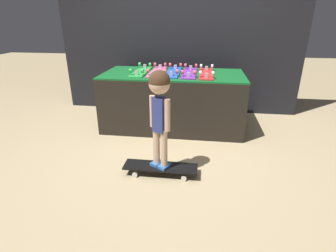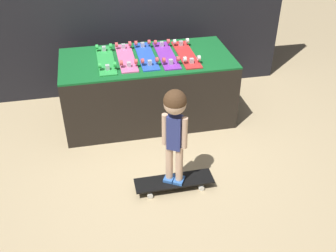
# 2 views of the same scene
# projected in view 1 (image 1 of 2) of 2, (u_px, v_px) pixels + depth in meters

# --- Properties ---
(ground_plane) EXTENTS (16.00, 16.00, 0.00)m
(ground_plane) POSITION_uv_depth(u_px,v_px,m) (167.00, 146.00, 3.16)
(ground_plane) COLOR tan
(back_wall) EXTENTS (3.70, 0.10, 2.48)m
(back_wall) POSITION_uv_depth(u_px,v_px,m) (179.00, 31.00, 3.95)
(back_wall) COLOR black
(back_wall) RESTS_ON ground_plane
(display_rack) EXTENTS (1.86, 0.89, 0.75)m
(display_rack) POSITION_uv_depth(u_px,v_px,m) (173.00, 100.00, 3.60)
(display_rack) COLOR black
(display_rack) RESTS_ON ground_plane
(skateboard_green_on_rack) EXTENTS (0.18, 0.73, 0.09)m
(skateboard_green_on_rack) POSITION_uv_depth(u_px,v_px,m) (141.00, 71.00, 3.51)
(skateboard_green_on_rack) COLOR green
(skateboard_green_on_rack) RESTS_ON display_rack
(skateboard_pink_on_rack) EXTENTS (0.18, 0.73, 0.09)m
(skateboard_pink_on_rack) POSITION_uv_depth(u_px,v_px,m) (157.00, 71.00, 3.50)
(skateboard_pink_on_rack) COLOR pink
(skateboard_pink_on_rack) RESTS_ON display_rack
(skateboard_blue_on_rack) EXTENTS (0.18, 0.73, 0.09)m
(skateboard_blue_on_rack) POSITION_uv_depth(u_px,v_px,m) (173.00, 72.00, 3.48)
(skateboard_blue_on_rack) COLOR blue
(skateboard_blue_on_rack) RESTS_ON display_rack
(skateboard_purple_on_rack) EXTENTS (0.18, 0.73, 0.09)m
(skateboard_purple_on_rack) POSITION_uv_depth(u_px,v_px,m) (190.00, 72.00, 3.43)
(skateboard_purple_on_rack) COLOR purple
(skateboard_purple_on_rack) RESTS_ON display_rack
(skateboard_red_on_rack) EXTENTS (0.18, 0.73, 0.09)m
(skateboard_red_on_rack) POSITION_uv_depth(u_px,v_px,m) (206.00, 73.00, 3.38)
(skateboard_red_on_rack) COLOR red
(skateboard_red_on_rack) RESTS_ON display_rack
(skateboard_on_floor) EXTENTS (0.72, 0.20, 0.09)m
(skateboard_on_floor) POSITION_uv_depth(u_px,v_px,m) (160.00, 167.00, 2.56)
(skateboard_on_floor) COLOR black
(skateboard_on_floor) RESTS_ON ground_plane
(child) EXTENTS (0.21, 0.19, 0.93)m
(child) POSITION_uv_depth(u_px,v_px,m) (160.00, 102.00, 2.31)
(child) COLOR #3870C6
(child) RESTS_ON skateboard_on_floor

